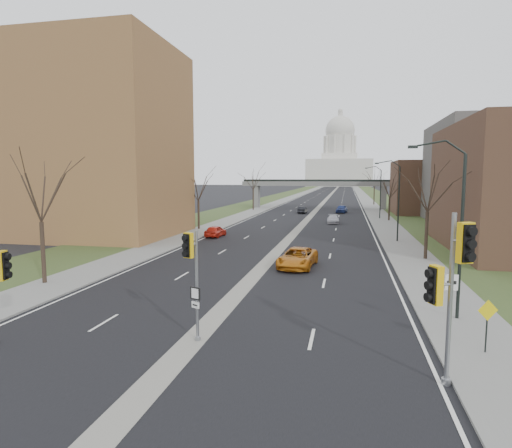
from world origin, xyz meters
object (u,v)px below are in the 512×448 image
(car_left_far, at_px, (303,210))
(car_right_far, at_px, (342,209))
(speed_limit_sign, at_px, (451,292))
(car_left_near, at_px, (216,231))
(warning_sign, at_px, (487,318))
(car_right_mid, at_px, (333,219))
(car_right_near, at_px, (298,258))
(signal_pole_median, at_px, (192,266))
(signal_pole_right, at_px, (450,276))

(car_left_far, bearing_deg, car_right_far, -156.41)
(speed_limit_sign, bearing_deg, car_left_near, 119.85)
(speed_limit_sign, distance_m, car_left_far, 63.87)
(car_left_far, bearing_deg, warning_sign, 104.83)
(car_right_far, bearing_deg, speed_limit_sign, -77.47)
(car_right_mid, bearing_deg, car_right_near, -94.81)
(signal_pole_median, relative_size, car_right_far, 1.04)
(car_right_near, bearing_deg, speed_limit_sign, -51.52)
(speed_limit_sign, xyz_separation_m, car_right_far, (-5.62, 65.33, -1.13))
(signal_pole_median, distance_m, signal_pole_right, 9.83)
(car_right_far, bearing_deg, signal_pole_right, -78.89)
(signal_pole_median, relative_size, car_right_near, 0.88)
(signal_pole_right, relative_size, car_left_far, 1.46)
(speed_limit_sign, height_order, warning_sign, speed_limit_sign)
(car_right_mid, bearing_deg, signal_pole_right, -85.91)
(signal_pole_right, distance_m, car_left_near, 38.13)
(car_left_near, xyz_separation_m, car_left_far, (6.71, 34.69, -0.02))
(car_right_near, height_order, car_right_mid, car_right_near)
(signal_pole_median, relative_size, car_left_near, 1.20)
(signal_pole_right, bearing_deg, speed_limit_sign, 51.52)
(signal_pole_median, distance_m, car_right_mid, 49.17)
(signal_pole_right, distance_m, warning_sign, 4.53)
(signal_pole_median, bearing_deg, car_right_near, 103.68)
(speed_limit_sign, distance_m, car_right_mid, 46.02)
(car_left_near, height_order, car_right_mid, car_left_near)
(speed_limit_sign, relative_size, car_left_far, 0.65)
(speed_limit_sign, height_order, car_right_mid, speed_limit_sign)
(speed_limit_sign, height_order, car_left_near, speed_limit_sign)
(speed_limit_sign, xyz_separation_m, car_right_near, (-8.31, 12.80, -1.15))
(signal_pole_right, relative_size, car_right_near, 1.08)
(car_left_far, bearing_deg, car_right_near, 98.13)
(signal_pole_median, xyz_separation_m, car_right_near, (2.60, 16.18, -2.58))
(car_right_near, bearing_deg, warning_sign, -53.07)
(signal_pole_median, height_order, car_right_far, signal_pole_median)
(warning_sign, relative_size, car_right_far, 0.46)
(signal_pole_right, xyz_separation_m, speed_limit_sign, (1.31, 5.42, -1.94))
(signal_pole_median, height_order, car_right_mid, signal_pole_median)
(speed_limit_sign, distance_m, car_left_near, 34.12)
(signal_pole_median, distance_m, car_right_far, 68.97)
(car_left_near, distance_m, car_right_far, 40.07)
(speed_limit_sign, relative_size, car_right_far, 0.57)
(signal_pole_median, distance_m, warning_sign, 11.98)
(car_left_near, bearing_deg, car_left_far, -97.27)
(car_right_far, bearing_deg, car_right_mid, -85.33)
(car_right_near, distance_m, car_right_mid, 32.76)
(car_right_far, bearing_deg, car_left_near, -102.98)
(warning_sign, xyz_separation_m, car_left_far, (-13.87, 64.72, -0.84))
(speed_limit_sign, relative_size, car_right_near, 0.48)
(signal_pole_right, xyz_separation_m, car_right_mid, (-5.33, 50.94, -3.22))
(warning_sign, bearing_deg, speed_limit_sign, 93.50)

